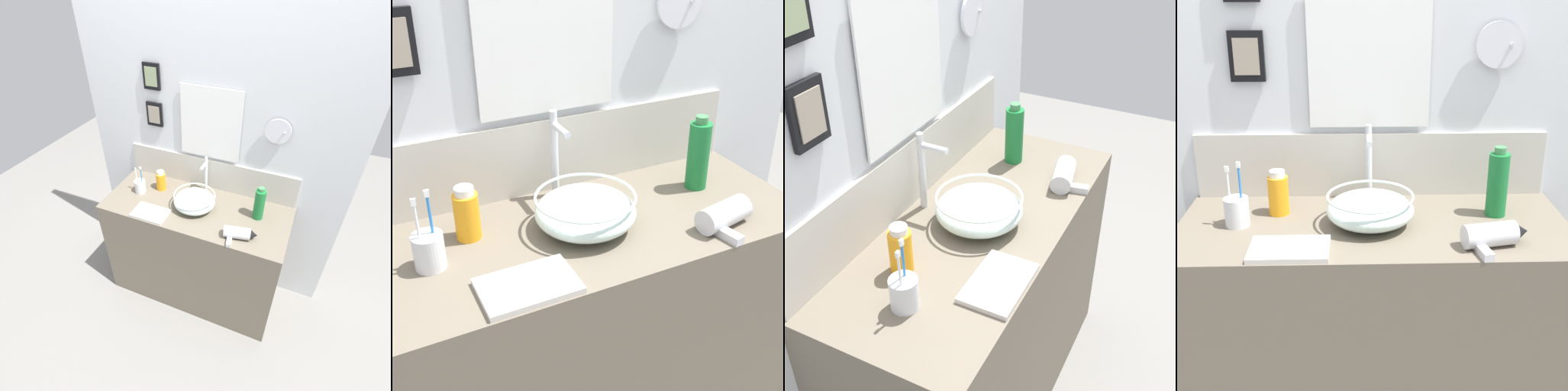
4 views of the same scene
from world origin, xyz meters
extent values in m
plane|color=gray|center=(0.00, 0.00, 0.00)|extent=(6.00, 6.00, 0.00)
cube|color=#6B6051|center=(0.00, 0.00, 0.44)|extent=(1.27, 0.53, 0.88)
cube|color=silver|center=(0.00, 0.29, 1.26)|extent=(1.87, 0.06, 2.52)
cube|color=beige|center=(0.00, 0.26, 1.00)|extent=(1.24, 0.02, 0.23)
cube|color=white|center=(-0.01, 0.26, 1.38)|extent=(0.35, 0.01, 0.42)
cube|color=white|center=(-0.01, 0.25, 1.38)|extent=(0.41, 0.01, 0.48)
cylinder|color=silver|center=(0.42, 0.24, 1.42)|extent=(0.15, 0.01, 0.15)
cylinder|color=silver|center=(0.46, 0.26, 1.42)|extent=(0.01, 0.06, 0.01)
cube|color=black|center=(-0.41, 0.25, 1.63)|extent=(0.12, 0.02, 0.17)
cube|color=gray|center=(-0.41, 0.24, 1.63)|extent=(0.08, 0.01, 0.12)
cube|color=black|center=(-0.41, 0.25, 1.38)|extent=(0.12, 0.02, 0.17)
cube|color=gray|center=(-0.41, 0.24, 1.38)|extent=(0.08, 0.01, 0.12)
ellipsoid|color=silver|center=(-0.01, 0.00, 0.93)|extent=(0.28, 0.28, 0.10)
torus|color=silver|center=(-0.01, 0.00, 0.98)|extent=(0.28, 0.28, 0.01)
torus|color=#B2B7BC|center=(-0.01, 0.00, 0.89)|extent=(0.11, 0.11, 0.01)
cylinder|color=silver|center=(-0.01, 0.21, 1.01)|extent=(0.02, 0.02, 0.24)
cylinder|color=silver|center=(-0.01, 0.16, 1.12)|extent=(0.02, 0.10, 0.02)
cylinder|color=silver|center=(-0.01, 0.21, 1.14)|extent=(0.02, 0.02, 0.03)
cylinder|color=silver|center=(0.34, -0.16, 0.92)|extent=(0.17, 0.10, 0.07)
cone|color=black|center=(0.44, -0.14, 0.92)|extent=(0.06, 0.07, 0.06)
cube|color=silver|center=(0.31, -0.22, 0.89)|extent=(0.05, 0.09, 0.02)
cylinder|color=silver|center=(-0.44, 0.01, 0.93)|extent=(0.08, 0.08, 0.09)
cylinder|color=blue|center=(-0.42, 0.01, 0.98)|extent=(0.01, 0.01, 0.19)
cube|color=white|center=(-0.42, 0.01, 1.09)|extent=(0.01, 0.01, 0.02)
cylinder|color=white|center=(-0.45, 0.00, 0.98)|extent=(0.01, 0.01, 0.18)
cube|color=white|center=(-0.45, 0.00, 1.08)|extent=(0.01, 0.01, 0.02)
cylinder|color=orange|center=(-0.31, 0.10, 0.95)|extent=(0.07, 0.07, 0.13)
cylinder|color=silver|center=(-0.31, 0.10, 1.02)|extent=(0.05, 0.05, 0.02)
cylinder|color=#197233|center=(0.41, 0.06, 0.99)|extent=(0.07, 0.07, 0.21)
cylinder|color=#3F7F4C|center=(0.41, 0.06, 1.11)|extent=(0.04, 0.04, 0.02)
cube|color=silver|center=(-0.25, -0.18, 0.89)|extent=(0.23, 0.15, 0.02)
camera|label=1|loc=(0.61, -1.46, 2.23)|focal=28.00mm
camera|label=2|loc=(-0.58, -1.15, 1.70)|focal=50.00mm
camera|label=3|loc=(-1.28, -0.64, 1.93)|focal=50.00mm
camera|label=4|loc=(-0.05, -1.59, 1.62)|focal=50.00mm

